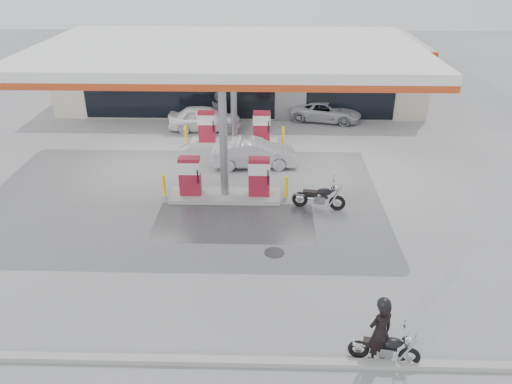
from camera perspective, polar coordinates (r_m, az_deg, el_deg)
ground at (r=18.84m, az=-4.04°, el=-3.46°), size 90.00×90.00×0.00m
wet_patch at (r=18.79m, az=-2.52°, el=-3.49°), size 6.00×3.00×0.00m
drain_cover at (r=17.06m, az=2.11°, el=-6.94°), size 0.70×0.70×0.01m
kerb at (r=13.26m, az=-6.90°, el=-18.59°), size 28.00×0.25×0.15m
store_building at (r=33.02m, az=-1.60°, el=13.73°), size 22.00×8.22×4.00m
canopy at (r=21.67m, az=-3.27°, el=15.58°), size 16.00×10.02×5.51m
pump_island_near at (r=20.26m, az=-3.60°, el=1.12°), size 5.14×1.30×1.78m
pump_island_far at (r=25.78m, az=-2.49°, el=6.91°), size 5.14×1.30×1.78m
main_motorcycle at (r=13.38m, az=14.59°, el=-16.95°), size 1.78×0.72×0.92m
biker_main at (r=13.02m, az=13.99°, el=-15.28°), size 0.78×0.66×1.83m
parked_motorcycle at (r=19.67m, az=7.28°, el=-0.63°), size 2.10×0.86×1.08m
sedan_white at (r=28.03m, az=-5.87°, el=8.39°), size 4.05×1.76×1.36m
attendant at (r=28.42m, az=-4.29°, el=9.38°), size 1.09×1.19×1.99m
hatchback_silver at (r=23.22m, az=-0.24°, el=4.46°), size 4.01×1.63×1.29m
parked_car_left at (r=33.19m, az=-17.36°, el=10.06°), size 4.03×1.70×1.16m
parked_car_right at (r=29.74m, az=7.96°, el=9.14°), size 4.43×2.74×1.15m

